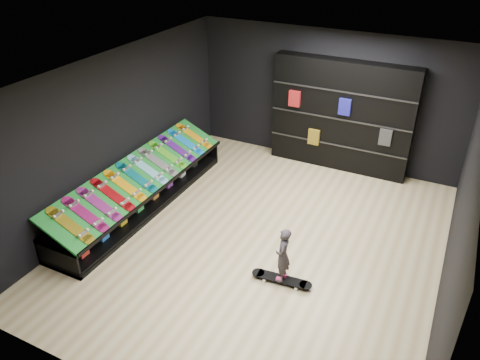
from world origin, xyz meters
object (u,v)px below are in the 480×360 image
at_px(floor_skateboard, 281,280).
at_px(child, 282,265).
at_px(display_rack, 142,194).
at_px(back_shelving, 341,116).

bearing_deg(floor_skateboard, child, 174.94).
height_order(display_rack, child, child).
height_order(floor_skateboard, child, child).
height_order(back_shelving, child, back_shelving).
relative_size(display_rack, floor_skateboard, 4.59).
xyz_separation_m(back_shelving, child, (0.35, -4.18, -0.86)).
xyz_separation_m(display_rack, floor_skateboard, (3.31, -0.86, -0.21)).
bearing_deg(display_rack, back_shelving, 48.30).
relative_size(floor_skateboard, child, 1.76).
distance_m(display_rack, back_shelving, 4.55).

